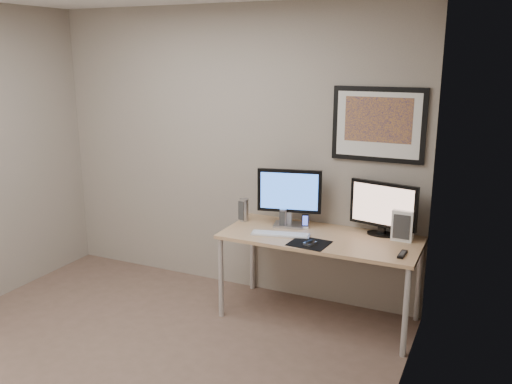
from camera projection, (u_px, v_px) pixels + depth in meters
floor at (121, 372)px, 3.81m from camera, size 3.60×3.60×0.00m
room at (148, 131)px, 3.80m from camera, size 3.60×3.60×3.60m
desk at (320, 244)px, 4.43m from camera, size 1.60×0.70×0.73m
framed_art at (378, 124)px, 4.34m from camera, size 0.75×0.04×0.60m
monitor_large at (289, 195)px, 4.60m from camera, size 0.54×0.23×0.50m
monitor_tv at (383, 207)px, 4.37m from camera, size 0.56×0.18×0.45m
speaker_left at (244, 210)px, 4.79m from camera, size 0.10×0.10×0.20m
speaker_right at (283, 218)px, 4.63m from camera, size 0.07×0.07×0.16m
phone_dock at (305, 221)px, 4.60m from camera, size 0.07×0.07×0.12m
keyboard at (280, 234)px, 4.43m from camera, size 0.50×0.23×0.02m
mousepad at (309, 243)px, 4.24m from camera, size 0.32×0.29×0.00m
mouse at (310, 242)px, 4.20m from camera, size 0.09×0.12×0.03m
remote at (402, 254)px, 3.99m from camera, size 0.05×0.16×0.02m
fan_unit at (403, 225)px, 4.29m from camera, size 0.16×0.12×0.25m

